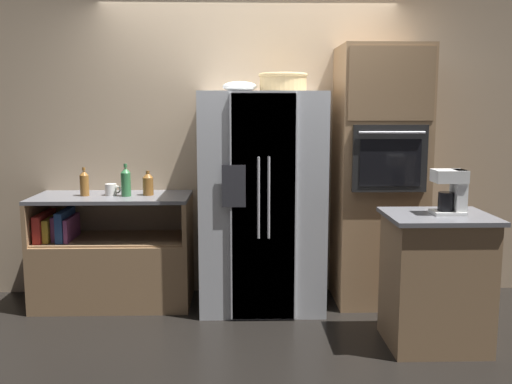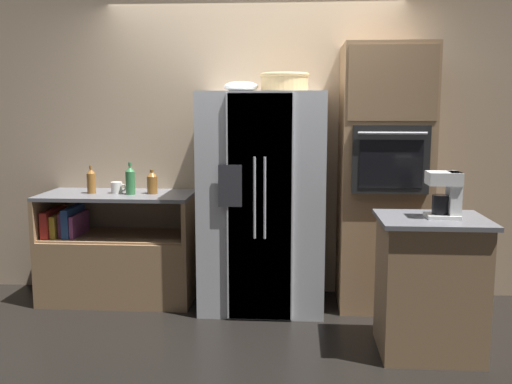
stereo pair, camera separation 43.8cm
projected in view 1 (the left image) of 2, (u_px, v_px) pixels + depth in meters
name	position (u px, v px, depth m)	size (l,w,h in m)	color
ground_plane	(250.00, 308.00, 4.68)	(20.00, 20.00, 0.00)	black
wall_back	(249.00, 134.00, 4.95)	(12.00, 0.06, 2.80)	tan
counter_left	(112.00, 264.00, 4.75)	(1.27, 0.61, 0.92)	#93704C
refrigerator	(262.00, 201.00, 4.63)	(0.98, 0.78, 1.75)	silver
wall_oven	(379.00, 176.00, 4.70)	(0.70, 0.66, 2.12)	#93704C
island_counter	(436.00, 280.00, 3.89)	(0.70, 0.60, 0.92)	#93704C
wicker_basket	(283.00, 82.00, 4.53)	(0.39, 0.39, 0.15)	tan
fruit_bowl	(240.00, 87.00, 4.52)	(0.27, 0.27, 0.08)	white
bottle_tall	(84.00, 183.00, 4.63)	(0.07, 0.07, 0.23)	brown
bottle_short	(148.00, 183.00, 4.66)	(0.09, 0.09, 0.20)	brown
bottle_wide	(126.00, 182.00, 4.61)	(0.08, 0.08, 0.27)	#33723F
mug	(111.00, 190.00, 4.67)	(0.13, 0.09, 0.09)	silver
coffee_maker	(452.00, 190.00, 3.80)	(0.21, 0.17, 0.30)	white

